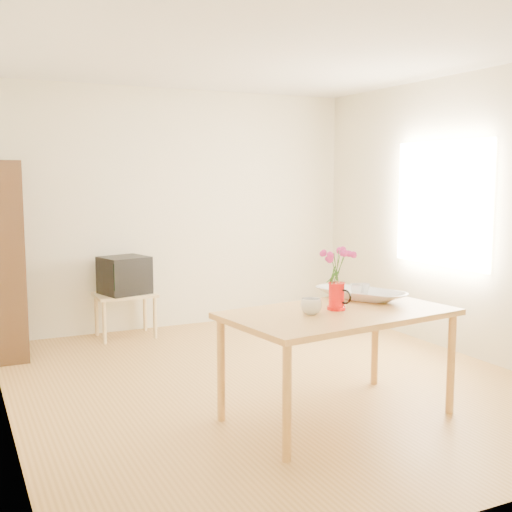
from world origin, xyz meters
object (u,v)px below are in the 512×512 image
table (339,321)px  mug (311,306)px  bowl (361,271)px  television (124,275)px  pitcher (336,297)px

table → mug: bearing=177.0°
mug → bowl: size_ratio=0.30×
table → television: television is taller
pitcher → television: size_ratio=0.38×
pitcher → bowl: bowl is taller
television → pitcher: bearing=-89.9°
table → television: 2.95m
mug → bowl: bearing=-167.0°
table → pitcher: size_ratio=8.25×
bowl → pitcher: bearing=-147.3°
pitcher → television: (-0.77, 2.80, -0.18)m
table → television: (-0.77, 2.85, -0.02)m
mug → bowl: 0.69m
pitcher → bowl: bearing=10.8°
bowl → television: size_ratio=0.87×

